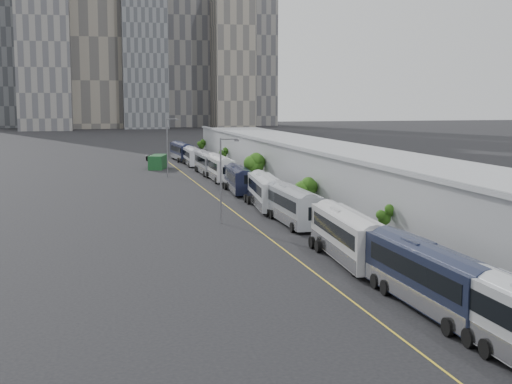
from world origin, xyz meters
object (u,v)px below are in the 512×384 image
object	(u,v)px
street_lamp_near	(223,174)
bus_5	(238,182)
bus_1	(429,282)
bus_2	(348,240)
shipping_container	(158,162)
suv	(156,158)
bus_6	(219,170)
bus_3	(292,208)
bus_9	(181,153)
bus_8	(192,158)
bus_7	(207,165)
bus_4	(266,194)
street_lamp_far	(168,144)

from	to	relation	value
street_lamp_near	bus_5	bearing A→B (deg)	74.43
bus_1	bus_5	size ratio (longest dim) A/B	1.10
bus_2	shipping_container	world-z (taller)	bus_2
bus_1	suv	size ratio (longest dim) A/B	2.60
bus_5	bus_6	distance (m)	15.59
bus_6	shipping_container	size ratio (longest dim) A/B	2.02
bus_3	bus_6	bearing A→B (deg)	90.39
bus_5	suv	size ratio (longest dim) A/B	2.36
bus_6	bus_9	bearing A→B (deg)	92.33
bus_3	bus_8	xyz separation A→B (m)	(-0.53, 69.02, -0.13)
bus_1	bus_8	bearing A→B (deg)	89.69
street_lamp_near	shipping_container	bearing A→B (deg)	90.78
bus_9	bus_6	bearing A→B (deg)	-91.86
bus_1	shipping_container	world-z (taller)	bus_1
bus_2	suv	bearing A→B (deg)	97.72
bus_5	suv	distance (m)	54.42
bus_2	bus_7	bearing A→B (deg)	93.98
bus_2	street_lamp_near	distance (m)	20.94
bus_4	bus_6	bearing A→B (deg)	95.99
shipping_container	bus_7	bearing A→B (deg)	-41.33
bus_4	bus_3	bearing A→B (deg)	-84.25
street_lamp_far	shipping_container	xyz separation A→B (m)	(-0.33, 15.09, -4.31)
bus_3	bus_5	size ratio (longest dim) A/B	1.07
bus_4	suv	size ratio (longest dim) A/B	2.58
bus_2	bus_5	world-z (taller)	bus_2
street_lamp_near	suv	distance (m)	78.35
bus_5	bus_9	world-z (taller)	bus_9
bus_1	shipping_container	distance (m)	95.26
bus_4	bus_7	xyz separation A→B (m)	(-0.34, 40.84, -0.05)
bus_5	bus_8	bearing A→B (deg)	94.30
bus_9	street_lamp_near	xyz separation A→B (m)	(-5.80, -78.87, 3.50)
bus_2	bus_9	size ratio (longest dim) A/B	1.03
street_lamp_far	street_lamp_near	bearing A→B (deg)	-89.38
bus_1	bus_6	size ratio (longest dim) A/B	1.01
bus_6	suv	world-z (taller)	bus_6
bus_1	bus_9	xyz separation A→B (m)	(-0.87, 112.19, -0.06)
bus_6	street_lamp_near	world-z (taller)	street_lamp_near
bus_6	shipping_container	distance (m)	23.18
bus_3	bus_8	world-z (taller)	bus_3
suv	bus_8	bearing A→B (deg)	-81.73
bus_4	shipping_container	distance (m)	52.94
bus_2	bus_6	xyz separation A→B (m)	(0.30, 59.37, -0.01)
bus_2	bus_6	size ratio (longest dim) A/B	1.02
bus_6	bus_1	bearing A→B (deg)	-89.31
bus_1	bus_8	xyz separation A→B (m)	(-0.27, 100.30, -0.18)
bus_5	bus_6	size ratio (longest dim) A/B	0.92
bus_3	bus_9	bearing A→B (deg)	91.06
bus_5	street_lamp_near	xyz separation A→B (m)	(-6.74, -24.20, 3.61)
bus_8	street_lamp_far	size ratio (longest dim) A/B	1.26
street_lamp_near	bus_8	bearing A→B (deg)	84.54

